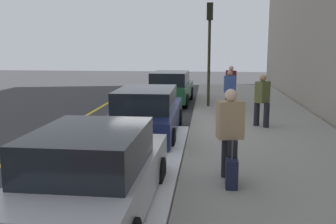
{
  "coord_description": "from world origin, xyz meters",
  "views": [
    {
      "loc": [
        -11.63,
        -1.55,
        2.79
      ],
      "look_at": [
        -1.54,
        -0.5,
        0.99
      ],
      "focal_mm": 41.15,
      "sensor_mm": 36.0,
      "label": 1
    }
  ],
  "objects_px": {
    "parked_car_silver": "(94,174)",
    "parked_car_green": "(171,88)",
    "pedestrian_olive_coat": "(262,99)",
    "parked_car_navy": "(147,113)",
    "pedestrian_blue_coat": "(230,90)",
    "pedestrian_tan_coat": "(230,132)",
    "rolling_suitcase": "(232,173)",
    "traffic_light_pole": "(209,37)",
    "pedestrian_burgundy_coat": "(231,83)"
  },
  "relations": [
    {
      "from": "parked_car_green",
      "to": "pedestrian_tan_coat",
      "type": "relative_size",
      "value": 2.47
    },
    {
      "from": "pedestrian_olive_coat",
      "to": "rolling_suitcase",
      "type": "height_order",
      "value": "pedestrian_olive_coat"
    },
    {
      "from": "parked_car_navy",
      "to": "traffic_light_pole",
      "type": "relative_size",
      "value": 1.11
    },
    {
      "from": "parked_car_silver",
      "to": "pedestrian_burgundy_coat",
      "type": "height_order",
      "value": "pedestrian_burgundy_coat"
    },
    {
      "from": "parked_car_navy",
      "to": "rolling_suitcase",
      "type": "height_order",
      "value": "parked_car_navy"
    },
    {
      "from": "parked_car_navy",
      "to": "pedestrian_olive_coat",
      "type": "bearing_deg",
      "value": -69.38
    },
    {
      "from": "parked_car_navy",
      "to": "parked_car_green",
      "type": "relative_size",
      "value": 1.07
    },
    {
      "from": "parked_car_green",
      "to": "pedestrian_olive_coat",
      "type": "relative_size",
      "value": 2.65
    },
    {
      "from": "pedestrian_blue_coat",
      "to": "rolling_suitcase",
      "type": "height_order",
      "value": "pedestrian_blue_coat"
    },
    {
      "from": "parked_car_silver",
      "to": "parked_car_navy",
      "type": "relative_size",
      "value": 0.9
    },
    {
      "from": "pedestrian_olive_coat",
      "to": "parked_car_navy",
      "type": "bearing_deg",
      "value": 110.62
    },
    {
      "from": "parked_car_navy",
      "to": "pedestrian_blue_coat",
      "type": "relative_size",
      "value": 2.94
    },
    {
      "from": "traffic_light_pole",
      "to": "rolling_suitcase",
      "type": "height_order",
      "value": "traffic_light_pole"
    },
    {
      "from": "pedestrian_tan_coat",
      "to": "pedestrian_burgundy_coat",
      "type": "bearing_deg",
      "value": -3.36
    },
    {
      "from": "traffic_light_pole",
      "to": "pedestrian_tan_coat",
      "type": "bearing_deg",
      "value": -177.48
    },
    {
      "from": "pedestrian_burgundy_coat",
      "to": "pedestrian_blue_coat",
      "type": "bearing_deg",
      "value": 175.69
    },
    {
      "from": "parked_car_navy",
      "to": "pedestrian_burgundy_coat",
      "type": "bearing_deg",
      "value": -22.79
    },
    {
      "from": "pedestrian_olive_coat",
      "to": "rolling_suitcase",
      "type": "xyz_separation_m",
      "value": [
        -5.56,
        1.28,
        -0.62
      ]
    },
    {
      "from": "pedestrian_olive_coat",
      "to": "rolling_suitcase",
      "type": "relative_size",
      "value": 1.87
    },
    {
      "from": "parked_car_silver",
      "to": "parked_car_green",
      "type": "xyz_separation_m",
      "value": [
        12.29,
        -0.03,
        0.0
      ]
    },
    {
      "from": "pedestrian_burgundy_coat",
      "to": "pedestrian_blue_coat",
      "type": "relative_size",
      "value": 1.02
    },
    {
      "from": "parked_car_navy",
      "to": "parked_car_green",
      "type": "xyz_separation_m",
      "value": [
        6.84,
        -0.04,
        -0.0
      ]
    },
    {
      "from": "pedestrian_tan_coat",
      "to": "pedestrian_olive_coat",
      "type": "distance_m",
      "value": 5.33
    },
    {
      "from": "parked_car_green",
      "to": "rolling_suitcase",
      "type": "xyz_separation_m",
      "value": [
        -11.07,
        -2.21,
        -0.33
      ]
    },
    {
      "from": "pedestrian_olive_coat",
      "to": "traffic_light_pole",
      "type": "height_order",
      "value": "traffic_light_pole"
    },
    {
      "from": "parked_car_navy",
      "to": "pedestrian_burgundy_coat",
      "type": "height_order",
      "value": "pedestrian_burgundy_coat"
    },
    {
      "from": "rolling_suitcase",
      "to": "pedestrian_olive_coat",
      "type": "bearing_deg",
      "value": -12.94
    },
    {
      "from": "pedestrian_tan_coat",
      "to": "pedestrian_blue_coat",
      "type": "height_order",
      "value": "pedestrian_tan_coat"
    },
    {
      "from": "pedestrian_burgundy_coat",
      "to": "pedestrian_olive_coat",
      "type": "relative_size",
      "value": 0.98
    },
    {
      "from": "pedestrian_burgundy_coat",
      "to": "pedestrian_olive_coat",
      "type": "distance_m",
      "value": 5.49
    },
    {
      "from": "parked_car_green",
      "to": "rolling_suitcase",
      "type": "distance_m",
      "value": 11.3
    },
    {
      "from": "parked_car_green",
      "to": "pedestrian_burgundy_coat",
      "type": "relative_size",
      "value": 2.69
    },
    {
      "from": "parked_car_silver",
      "to": "rolling_suitcase",
      "type": "xyz_separation_m",
      "value": [
        1.22,
        -2.24,
        -0.33
      ]
    },
    {
      "from": "parked_car_silver",
      "to": "pedestrian_blue_coat",
      "type": "distance_m",
      "value": 9.82
    },
    {
      "from": "parked_car_silver",
      "to": "pedestrian_olive_coat",
      "type": "distance_m",
      "value": 7.64
    },
    {
      "from": "pedestrian_tan_coat",
      "to": "parked_car_silver",
      "type": "bearing_deg",
      "value": 126.11
    },
    {
      "from": "traffic_light_pole",
      "to": "rolling_suitcase",
      "type": "distance_m",
      "value": 9.93
    },
    {
      "from": "pedestrian_tan_coat",
      "to": "traffic_light_pole",
      "type": "height_order",
      "value": "traffic_light_pole"
    },
    {
      "from": "pedestrian_blue_coat",
      "to": "rolling_suitcase",
      "type": "bearing_deg",
      "value": 177.33
    },
    {
      "from": "pedestrian_burgundy_coat",
      "to": "traffic_light_pole",
      "type": "height_order",
      "value": "traffic_light_pole"
    },
    {
      "from": "parked_car_silver",
      "to": "pedestrian_blue_coat",
      "type": "xyz_separation_m",
      "value": [
        9.46,
        -2.63,
        0.26
      ]
    },
    {
      "from": "parked_car_silver",
      "to": "traffic_light_pole",
      "type": "height_order",
      "value": "traffic_light_pole"
    },
    {
      "from": "parked_car_silver",
      "to": "rolling_suitcase",
      "type": "bearing_deg",
      "value": -61.4
    },
    {
      "from": "parked_car_navy",
      "to": "parked_car_green",
      "type": "height_order",
      "value": "same"
    },
    {
      "from": "pedestrian_olive_coat",
      "to": "traffic_light_pole",
      "type": "distance_m",
      "value": 4.8
    },
    {
      "from": "parked_car_green",
      "to": "rolling_suitcase",
      "type": "height_order",
      "value": "parked_car_green"
    },
    {
      "from": "parked_car_silver",
      "to": "parked_car_green",
      "type": "bearing_deg",
      "value": -0.14
    },
    {
      "from": "pedestrian_blue_coat",
      "to": "rolling_suitcase",
      "type": "xyz_separation_m",
      "value": [
        -8.24,
        0.39,
        -0.59
      ]
    },
    {
      "from": "parked_car_navy",
      "to": "pedestrian_olive_coat",
      "type": "relative_size",
      "value": 2.84
    },
    {
      "from": "pedestrian_olive_coat",
      "to": "pedestrian_tan_coat",
      "type": "bearing_deg",
      "value": 165.81
    }
  ]
}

